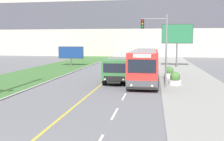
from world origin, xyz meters
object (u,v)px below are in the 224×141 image
object	(u,v)px
billboard_small	(71,53)
planter_round_second	(169,73)
traffic_light_mast	(159,42)
billboard_large	(177,35)
planter_round_near	(175,79)
dump_truck	(118,71)
city_bus	(145,66)

from	to	relation	value
billboard_small	planter_round_second	world-z (taller)	billboard_small
traffic_light_mast	planter_round_second	size ratio (longest dim) A/B	5.07
billboard_large	planter_round_near	bearing A→B (deg)	-94.96
dump_truck	planter_round_second	bearing A→B (deg)	40.19
traffic_light_mast	billboard_large	xyz separation A→B (m)	(3.00, 18.53, 0.93)
billboard_large	planter_round_near	size ratio (longest dim) A/B	5.51
billboard_small	planter_round_near	distance (m)	23.15
dump_truck	billboard_large	distance (m)	18.30
dump_truck	traffic_light_mast	distance (m)	5.17
billboard_small	billboard_large	bearing A→B (deg)	-0.38
billboard_large	billboard_small	world-z (taller)	billboard_large
billboard_large	traffic_light_mast	bearing A→B (deg)	-99.21
planter_round_near	planter_round_second	size ratio (longest dim) A/B	0.96
traffic_light_mast	billboard_small	bearing A→B (deg)	126.90
traffic_light_mast	planter_round_second	xyz separation A→B (m)	(1.26, 6.31, -3.39)
dump_truck	billboard_small	world-z (taller)	billboard_small
traffic_light_mast	planter_round_second	bearing A→B (deg)	78.70
city_bus	billboard_large	bearing A→B (deg)	74.11
dump_truck	planter_round_second	world-z (taller)	dump_truck
city_bus	billboard_large	size ratio (longest dim) A/B	1.75
city_bus	billboard_small	distance (m)	19.90
billboard_small	planter_round_second	xyz separation A→B (m)	(15.25, -12.33, -1.50)
traffic_light_mast	billboard_small	world-z (taller)	traffic_light_mast
city_bus	planter_round_near	distance (m)	3.51
traffic_light_mast	planter_round_near	xyz separation A→B (m)	(1.53, 1.54, -3.42)
planter_round_near	planter_round_second	xyz separation A→B (m)	(-0.27, 4.77, 0.02)
city_bus	traffic_light_mast	distance (m)	4.29
city_bus	billboard_large	xyz separation A→B (m)	(4.33, 15.23, 3.32)
billboard_small	dump_truck	bearing A→B (deg)	-58.69
planter_round_second	billboard_small	bearing A→B (deg)	141.05
billboard_large	planter_round_near	distance (m)	17.60
traffic_light_mast	planter_round_near	size ratio (longest dim) A/B	5.27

